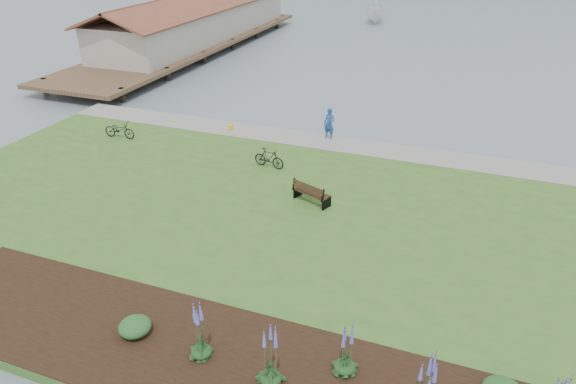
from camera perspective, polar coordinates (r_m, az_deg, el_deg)
name	(u,v)px	position (r m, az deg, el deg)	size (l,w,h in m)	color
ground	(290,206)	(23.40, 0.24, -1.54)	(600.00, 600.00, 0.00)	slate
lawn	(274,223)	(21.69, -1.60, -3.52)	(34.00, 20.00, 0.40)	#335E21
shoreline_path	(333,143)	(29.14, 4.98, 5.46)	(34.00, 2.20, 0.03)	gray
garden_bed	(269,375)	(15.05, -2.15, -19.65)	(24.00, 4.40, 0.04)	black
pier_pavilion	(198,21)	(54.63, -9.96, 18.23)	(8.00, 36.00, 5.40)	#4C3826
park_bench	(311,193)	(22.58, 2.52, -0.06)	(1.83, 1.26, 1.05)	black
person	(329,121)	(29.41, 4.62, 7.85)	(0.77, 0.53, 2.11)	#204A93
bicycle_a	(119,130)	(31.15, -18.23, 6.60)	(1.92, 0.67, 1.00)	black
bicycle_b	(269,158)	(25.94, -2.13, 3.79)	(1.69, 0.49, 1.02)	black
sailboat	(375,23)	(69.30, 9.62, 18.05)	(9.50, 9.68, 25.06)	silver
pannier	(230,127)	(31.08, -6.41, 7.16)	(0.20, 0.32, 0.34)	yellow
echium_0	(270,359)	(14.21, -2.01, -18.02)	(0.62, 0.62, 2.28)	#153A15
echium_1	(346,352)	(14.67, 6.43, -17.21)	(0.62, 0.62, 1.94)	#153A15
echium_4	(199,329)	(15.01, -9.86, -14.76)	(0.62, 0.62, 2.33)	#153A15
shrub_0	(135,327)	(16.64, -16.65, -14.14)	(0.99, 0.99, 0.50)	#1E4C21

